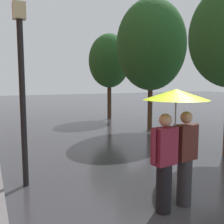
{
  "coord_description": "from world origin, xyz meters",
  "views": [
    {
      "loc": [
        -3.23,
        -2.79,
        2.2
      ],
      "look_at": [
        -0.17,
        3.59,
        1.35
      ],
      "focal_mm": 41.36,
      "sensor_mm": 36.0,
      "label": 1
    }
  ],
  "objects_px": {
    "street_tree_1": "(151,45)",
    "street_lamp_post": "(22,80)",
    "street_tree_2": "(109,61)",
    "couple_under_umbrella": "(176,131)"
  },
  "relations": [
    {
      "from": "street_tree_1",
      "to": "street_tree_2",
      "type": "xyz_separation_m",
      "value": [
        -0.15,
        4.01,
        -0.42
      ]
    },
    {
      "from": "street_tree_2",
      "to": "couple_under_umbrella",
      "type": "distance_m",
      "value": 11.12
    },
    {
      "from": "street_tree_1",
      "to": "street_lamp_post",
      "type": "bearing_deg",
      "value": -144.83
    },
    {
      "from": "street_tree_1",
      "to": "street_lamp_post",
      "type": "height_order",
      "value": "street_tree_1"
    },
    {
      "from": "street_tree_2",
      "to": "street_tree_1",
      "type": "bearing_deg",
      "value": -87.82
    },
    {
      "from": "street_tree_1",
      "to": "couple_under_umbrella",
      "type": "height_order",
      "value": "street_tree_1"
    },
    {
      "from": "couple_under_umbrella",
      "to": "street_lamp_post",
      "type": "bearing_deg",
      "value": 135.67
    },
    {
      "from": "street_tree_2",
      "to": "street_lamp_post",
      "type": "height_order",
      "value": "street_tree_2"
    },
    {
      "from": "street_tree_1",
      "to": "street_lamp_post",
      "type": "relative_size",
      "value": 1.55
    },
    {
      "from": "street_tree_1",
      "to": "street_tree_2",
      "type": "distance_m",
      "value": 4.04
    }
  ]
}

